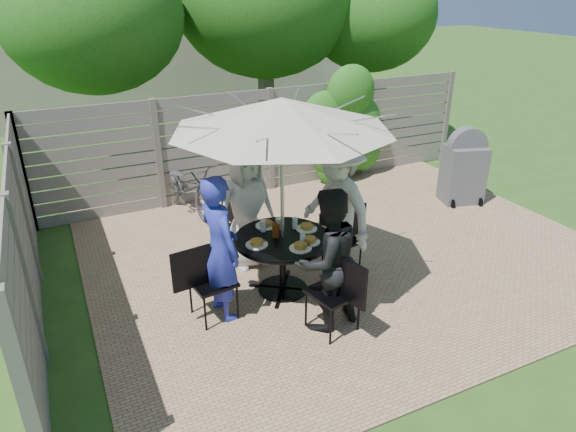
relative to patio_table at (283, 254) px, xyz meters
name	(u,v)px	position (x,y,z in m)	size (l,w,h in m)	color
backyard_envelope	(168,15)	(1.35, 10.48, 2.08)	(60.00, 60.00, 5.00)	#2C4E18
patio_table	(283,254)	(0.00, 0.00, 0.00)	(1.32, 1.32, 0.75)	black
umbrella	(282,114)	(0.00, 0.00, 1.70)	(2.86, 2.86, 2.40)	silver
chair_back	(242,241)	(-0.16, 0.95, -0.23)	(0.56, 0.73, 0.96)	black
person_back	(246,208)	(-0.14, 0.82, 0.31)	(0.81, 0.53, 1.66)	silver
chair_left	(212,296)	(-0.95, -0.16, -0.24)	(0.71, 0.51, 0.95)	black
person_left	(220,249)	(-0.82, -0.14, 0.33)	(0.62, 0.41, 1.71)	#252DA1
chair_front	(333,307)	(0.16, -0.95, -0.23)	(0.56, 0.74, 0.98)	black
person_front	(327,261)	(0.14, -0.82, 0.29)	(0.79, 0.62, 1.63)	black
chair_right	(342,251)	(0.95, 0.16, -0.27)	(0.65, 0.49, 0.85)	black
person_right	(336,208)	(0.82, 0.14, 0.38)	(1.18, 0.68, 1.82)	#BBBCB7
plate_back	(266,224)	(-0.06, 0.35, 0.25)	(0.26, 0.26, 0.06)	white
plate_left	(257,243)	(-0.35, -0.06, 0.25)	(0.26, 0.26, 0.06)	white
plate_front	(301,247)	(0.06, -0.35, 0.25)	(0.26, 0.26, 0.06)	white
plate_right	(307,227)	(0.35, 0.06, 0.25)	(0.26, 0.26, 0.06)	white
plate_extra	(310,241)	(0.23, -0.27, 0.25)	(0.24, 0.24, 0.06)	white
glass_back	(263,226)	(-0.15, 0.24, 0.30)	(0.07, 0.07, 0.14)	silver
glass_front	(303,238)	(0.15, -0.24, 0.30)	(0.07, 0.07, 0.14)	silver
glass_right	(295,223)	(0.24, 0.15, 0.30)	(0.07, 0.07, 0.14)	silver
syrup_jug	(276,231)	(-0.07, 0.04, 0.31)	(0.09, 0.09, 0.16)	#59280C
coffee_cup	(279,224)	(0.06, 0.23, 0.29)	(0.08, 0.08, 0.12)	#C6B293
bicycle	(187,188)	(-0.42, 2.79, -0.07)	(0.60, 1.73, 0.91)	#333338
bbq_grill	(464,169)	(3.97, 1.22, 0.08)	(0.77, 0.67, 1.33)	#525257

